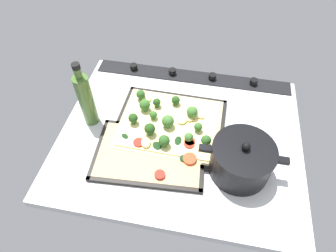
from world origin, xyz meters
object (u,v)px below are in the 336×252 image
Objects in this scene: broccoli_pizza at (169,122)px; veggie_pizza_back at (152,153)px; oil_bottle at (86,98)px; cooking_pot at (241,160)px; baking_tray_back at (150,154)px; baking_tray_front at (170,126)px.

broccoli_pizza is 12.52cm from veggie_pizza_back.
veggie_pizza_back is 1.35× the size of oil_bottle.
cooking_pot reaches higher than veggie_pizza_back.
baking_tray_back is at bearing 154.84° from oil_bottle.
cooking_pot is at bearing 151.57° from broccoli_pizza.
baking_tray_back is at bearing 73.48° from broccoli_pizza.
baking_tray_front and baking_tray_back have the same top height.
baking_tray_back is at bearing -0.51° from cooking_pot.
baking_tray_front is 26.69cm from cooking_pot.
oil_bottle is at bearing 4.05° from broccoli_pizza.
broccoli_pizza is 1.40× the size of oil_bottle.
baking_tray_back is 1.10cm from veggie_pizza_back.
oil_bottle is (22.39, -10.52, 9.73)cm from baking_tray_back.
baking_tray_back is at bearing 72.19° from baking_tray_front.
baking_tray_back is 1.42× the size of cooking_pot.
cooking_pot is at bearing 151.17° from baking_tray_front.
veggie_pizza_back is at bearing -166.47° from baking_tray_back.
broccoli_pizza is 27.34cm from oil_bottle.
baking_tray_front is 1.70cm from broccoli_pizza.
veggie_pizza_back is at bearing 76.89° from broccoli_pizza.
veggie_pizza_back is 26.47cm from cooking_pot.
veggie_pizza_back is 1.31× the size of cooking_pot.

